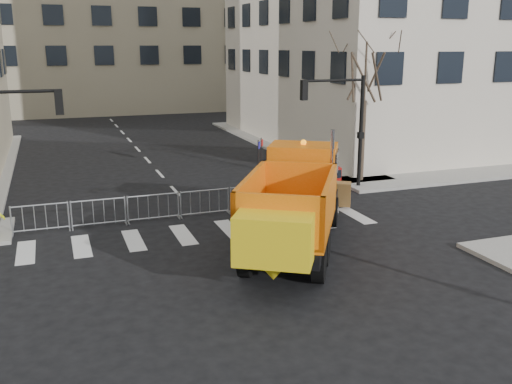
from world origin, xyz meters
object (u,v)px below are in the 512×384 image
object	(u,v)px
cop_b	(322,188)
cop_c	(308,194)
newspaper_box	(335,179)
plow_truck	(294,201)
cop_a	(288,190)

from	to	relation	value
cop_b	cop_c	bearing A→B (deg)	49.53
cop_b	newspaper_box	world-z (taller)	cop_b
cop_c	cop_b	bearing A→B (deg)	152.60
plow_truck	cop_a	world-z (taller)	plow_truck
newspaper_box	cop_a	bearing A→B (deg)	-139.86
plow_truck	cop_c	xyz separation A→B (m)	(2.14, 3.51, -0.83)
cop_b	newspaper_box	distance (m)	2.61
cop_b	cop_c	xyz separation A→B (m)	(-1.10, -0.90, 0.08)
plow_truck	cop_b	bearing A→B (deg)	-4.81
cop_a	cop_c	world-z (taller)	cop_a
cop_a	newspaper_box	bearing A→B (deg)	-179.95
plow_truck	newspaper_box	distance (m)	8.14
cop_a	cop_b	size ratio (longest dim) A/B	1.09
cop_b	newspaper_box	xyz separation A→B (m)	(1.67, 1.99, -0.15)
cop_b	cop_a	bearing A→B (deg)	10.26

